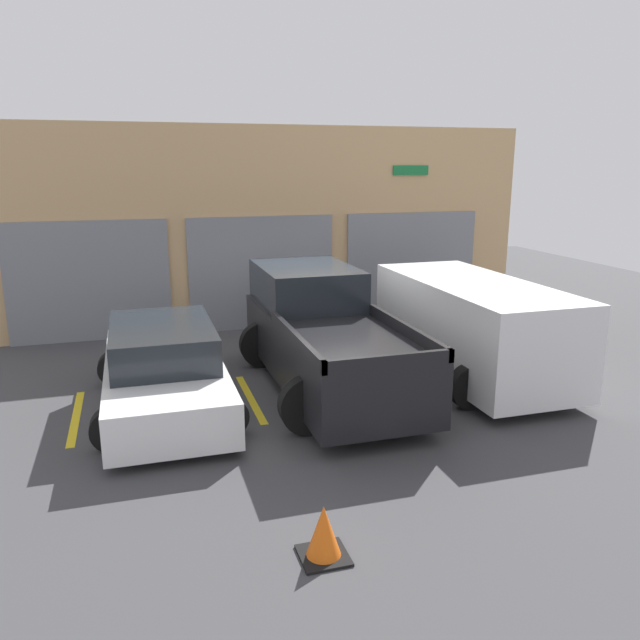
# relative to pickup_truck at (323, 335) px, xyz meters

# --- Properties ---
(ground_plane) EXTENTS (28.00, 28.00, 0.00)m
(ground_plane) POSITION_rel_pickup_truck_xyz_m (0.00, 1.14, -0.89)
(ground_plane) COLOR #3D3D3F
(shophouse_building) EXTENTS (12.45, 0.68, 4.54)m
(shophouse_building) POSITION_rel_pickup_truck_xyz_m (-0.01, 4.42, 1.33)
(shophouse_building) COLOR tan
(shophouse_building) RESTS_ON ground
(pickup_truck) EXTENTS (2.45, 5.09, 1.90)m
(pickup_truck) POSITION_rel_pickup_truck_xyz_m (0.00, 0.00, 0.00)
(pickup_truck) COLOR black
(pickup_truck) RESTS_ON ground
(sedan_white) EXTENTS (2.11, 4.28, 1.32)m
(sedan_white) POSITION_rel_pickup_truck_xyz_m (-2.67, -0.27, -0.27)
(sedan_white) COLOR white
(sedan_white) RESTS_ON ground
(sedan_side) EXTENTS (2.31, 4.49, 1.72)m
(sedan_side) POSITION_rel_pickup_truck_xyz_m (2.67, -0.29, 0.04)
(sedan_side) COLOR white
(sedan_side) RESTS_ON ground
(parking_stripe_far_left) EXTENTS (0.12, 2.20, 0.01)m
(parking_stripe_far_left) POSITION_rel_pickup_truck_xyz_m (-4.00, -0.30, -0.88)
(parking_stripe_far_left) COLOR gold
(parking_stripe_far_left) RESTS_ON ground
(parking_stripe_left) EXTENTS (0.12, 2.20, 0.01)m
(parking_stripe_left) POSITION_rel_pickup_truck_xyz_m (-1.33, -0.30, -0.88)
(parking_stripe_left) COLOR gold
(parking_stripe_left) RESTS_ON ground
(parking_stripe_centre) EXTENTS (0.12, 2.20, 0.01)m
(parking_stripe_centre) POSITION_rel_pickup_truck_xyz_m (1.33, -0.30, -0.88)
(parking_stripe_centre) COLOR gold
(parking_stripe_centre) RESTS_ON ground
(parking_stripe_right) EXTENTS (0.12, 2.20, 0.01)m
(parking_stripe_right) POSITION_rel_pickup_truck_xyz_m (4.00, -0.30, -0.88)
(parking_stripe_right) COLOR gold
(parking_stripe_right) RESTS_ON ground
(traffic_cone) EXTENTS (0.47, 0.47, 0.55)m
(traffic_cone) POSITION_rel_pickup_truck_xyz_m (-1.44, -4.66, -0.64)
(traffic_cone) COLOR black
(traffic_cone) RESTS_ON ground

